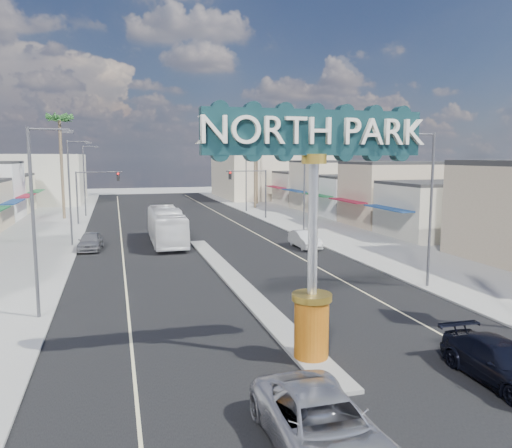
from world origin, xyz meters
TOP-DOWN VIEW (x-y plane):
  - ground at (0.00, 30.00)m, footprint 160.00×160.00m
  - road at (0.00, 30.00)m, footprint 20.00×120.00m
  - median_island at (0.00, 14.00)m, footprint 1.30×30.00m
  - sidewalk_left at (-14.00, 30.00)m, footprint 8.00×120.00m
  - sidewalk_right at (14.00, 30.00)m, footprint 8.00×120.00m
  - storefront_row_right at (24.00, 43.00)m, footprint 12.00×42.00m
  - backdrop_far_left at (-22.00, 75.00)m, footprint 20.00×20.00m
  - backdrop_far_right at (22.00, 75.00)m, footprint 20.00×20.00m
  - gateway_sign at (0.00, 1.98)m, footprint 8.20×1.50m
  - traffic_signal_left at (-9.18, 43.99)m, footprint 5.09×0.45m
  - traffic_signal_right at (9.18, 43.99)m, footprint 5.09×0.45m
  - streetlight_l_near at (-10.43, 10.00)m, footprint 2.03×0.22m
  - streetlight_l_mid at (-10.43, 30.00)m, footprint 2.03×0.22m
  - streetlight_l_far at (-10.43, 52.00)m, footprint 2.03×0.22m
  - streetlight_r_near at (10.43, 10.00)m, footprint 2.03×0.22m
  - streetlight_r_mid at (10.43, 30.00)m, footprint 2.03×0.22m
  - streetlight_r_far at (10.43, 52.00)m, footprint 2.03×0.22m
  - palm_left_far at (-13.00, 50.00)m, footprint 2.60×2.60m
  - palm_right_mid at (13.00, 56.00)m, footprint 2.60×2.60m
  - palm_right_far at (15.00, 62.00)m, footprint 2.60×2.60m
  - suv_left at (-2.00, -3.68)m, footprint 2.64×5.68m
  - suv_right at (5.55, -1.45)m, footprint 2.07×4.90m
  - car_parked_left at (-9.00, 27.89)m, footprint 2.17×4.55m
  - car_parked_right at (8.37, 24.02)m, footprint 1.55×4.37m
  - city_bus at (-2.64, 29.36)m, footprint 2.73×11.23m

SIDE VIEW (x-z plane):
  - ground at x=0.00m, z-range 0.00..0.00m
  - road at x=0.00m, z-range 0.00..0.01m
  - sidewalk_left at x=-14.00m, z-range 0.00..0.12m
  - sidewalk_right at x=14.00m, z-range 0.00..0.12m
  - median_island at x=0.00m, z-range 0.00..0.16m
  - suv_right at x=5.55m, z-range 0.00..1.41m
  - car_parked_right at x=8.37m, z-range 0.00..1.44m
  - car_parked_left at x=-9.00m, z-range 0.00..1.50m
  - suv_left at x=-2.00m, z-range 0.00..1.57m
  - city_bus at x=-2.64m, z-range 0.00..3.12m
  - storefront_row_right at x=24.00m, z-range 0.00..6.00m
  - backdrop_far_left at x=-22.00m, z-range 0.00..8.00m
  - backdrop_far_right at x=22.00m, z-range 0.00..8.00m
  - traffic_signal_left at x=-9.18m, z-range 1.27..7.27m
  - traffic_signal_right at x=9.18m, z-range 1.27..7.27m
  - streetlight_l_near at x=-10.43m, z-range 0.57..9.57m
  - streetlight_l_mid at x=-10.43m, z-range 0.57..9.57m
  - streetlight_l_far at x=-10.43m, z-range 0.57..9.57m
  - streetlight_r_near at x=10.43m, z-range 0.57..9.57m
  - streetlight_r_mid at x=10.43m, z-range 0.57..9.57m
  - streetlight_r_far at x=10.43m, z-range 0.57..9.57m
  - gateway_sign at x=0.00m, z-range 1.35..10.50m
  - palm_right_mid at x=13.00m, z-range 4.55..16.65m
  - palm_left_far at x=-13.00m, z-range 4.95..18.05m
  - palm_right_far at x=15.00m, z-range 5.34..19.44m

